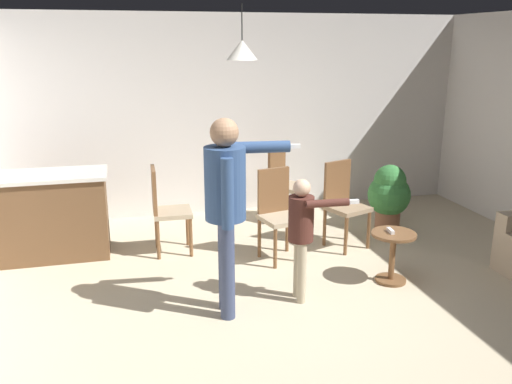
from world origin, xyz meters
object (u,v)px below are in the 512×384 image
Objects in this scene: person_child at (302,226)px; dining_chair_near_wall at (343,201)px; spare_remote_on_table at (391,231)px; side_table_by_couch at (393,251)px; dining_chair_centre_back at (278,211)px; kitchen_counter at (51,215)px; dining_chair_spare at (284,181)px; dining_chair_by_counter at (165,207)px; person_adult at (227,196)px; potted_plant_corner at (389,194)px.

person_child reaches higher than dining_chair_near_wall.
side_table_by_couch is at bearing -26.87° from spare_remote_on_table.
person_child is 1.05m from dining_chair_centre_back.
kitchen_counter is 2.52m from dining_chair_centre_back.
dining_chair_spare is (0.53, 2.27, -0.18)m from person_child.
dining_chair_by_counter is at bearing -33.83° from dining_chair_centre_back.
dining_chair_spare is (1.64, 0.80, 0.00)m from dining_chair_by_counter.
potted_plant_corner is (2.45, 1.72, -0.62)m from person_adult.
dining_chair_near_wall and dining_chair_centre_back have the same top height.
spare_remote_on_table is at bearing 58.93° from dining_chair_by_counter.
dining_chair_centre_back reaches higher than potted_plant_corner.
dining_chair_near_wall and dining_chair_spare have the same top height.
dining_chair_centre_back is (0.79, 1.11, -0.53)m from person_adult.
dining_chair_spare reaches higher than potted_plant_corner.
person_child is (2.34, -1.69, 0.24)m from kitchen_counter.
person_adult reaches higher than kitchen_counter.
spare_remote_on_table is at bearing 153.13° from side_table_by_couch.
dining_chair_by_counter is 2.46m from spare_remote_on_table.
person_adult is at bearing 21.22° from dining_chair_spare.
person_child is at bearing -172.05° from side_table_by_couch.
kitchen_counter is 9.69× the size of spare_remote_on_table.
kitchen_counter is 1.26m from dining_chair_by_counter.
person_child is 1.16× the size of dining_chair_by_counter.
person_adult reaches higher than dining_chair_spare.
kitchen_counter is 1.08× the size of person_child.
side_table_by_couch is at bearing 122.83° from dining_chair_centre_back.
side_table_by_couch is at bearing 59.01° from dining_chair_by_counter.
person_adult reaches higher than dining_chair_near_wall.
kitchen_counter reaches higher than potted_plant_corner.
kitchen_counter is at bearing -28.40° from dining_chair_near_wall.
dining_chair_spare reaches higher than kitchen_counter.
dining_chair_spare is at bearing 102.56° from side_table_by_couch.
side_table_by_couch is at bearing 61.46° from dining_chair_spare.
side_table_by_couch is 0.63× the size of potted_plant_corner.
person_child is 1.16× the size of dining_chair_near_wall.
person_child is 2.40m from potted_plant_corner.
dining_chair_by_counter is 2.05m from dining_chair_near_wall.
person_adult is at bearing 15.67° from dining_chair_by_counter.
side_table_by_couch is 0.52× the size of dining_chair_centre_back.
potted_plant_corner is 6.40× the size of spare_remote_on_table.
side_table_by_couch is 1.09m from dining_chair_near_wall.
spare_remote_on_table is (-0.76, -1.47, 0.08)m from potted_plant_corner.
dining_chair_near_wall is at bearing 145.32° from person_child.
dining_chair_centre_back is at bearing 70.73° from dining_chair_by_counter.
person_adult is (-1.71, -0.23, 0.75)m from side_table_by_couch.
potted_plant_corner is (1.66, 0.60, -0.09)m from dining_chair_centre_back.
dining_chair_by_counter is at bearing -159.63° from person_adult.
kitchen_counter is 2.90m from person_child.
potted_plant_corner is 1.66m from spare_remote_on_table.
person_child reaches higher than potted_plant_corner.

